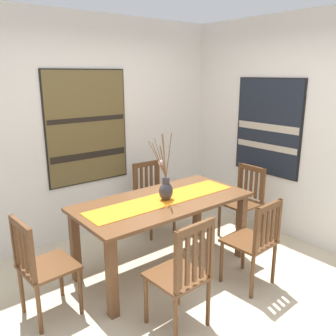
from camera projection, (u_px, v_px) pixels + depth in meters
ground_plane at (191, 295)px, 3.34m from camera, size 6.40×6.40×0.03m
wall_back at (92, 128)px, 4.38m from camera, size 6.40×0.12×2.70m
wall_side at (311, 132)px, 4.11m from camera, size 0.12×6.40×2.70m
dining_table at (163, 210)px, 3.62m from camera, size 1.81×0.87×0.77m
table_runner at (163, 199)px, 3.59m from camera, size 1.66×0.36×0.01m
centerpiece_vase at (166, 188)px, 3.54m from camera, size 0.22×0.21×0.70m
chair_0 at (254, 240)px, 3.35m from camera, size 0.44×0.44×0.88m
chair_1 at (183, 273)px, 2.76m from camera, size 0.44×0.44×0.96m
chair_2 at (244, 200)px, 4.41m from camera, size 0.43×0.43×0.90m
chair_3 at (152, 195)px, 4.56m from camera, size 0.44×0.44×0.91m
chair_4 at (41, 266)px, 2.91m from camera, size 0.45×0.45×0.91m
painting_on_back_wall at (87, 128)px, 4.27m from camera, size 1.06×0.05×1.38m
painting_on_side_wall at (268, 127)px, 4.48m from camera, size 0.05×0.96×1.22m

